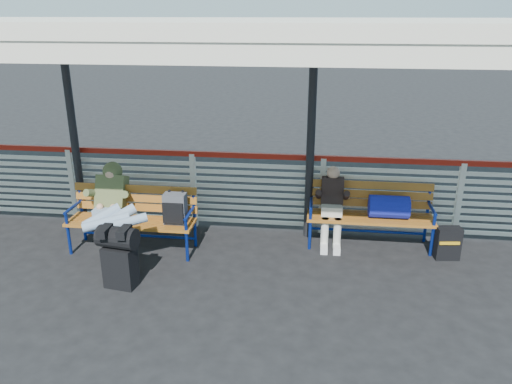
# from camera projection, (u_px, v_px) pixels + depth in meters

# --- Properties ---
(ground) EXTENTS (60.00, 60.00, 0.00)m
(ground) POSITION_uv_depth(u_px,v_px,m) (159.00, 286.00, 6.26)
(ground) COLOR black
(ground) RESTS_ON ground
(fence) EXTENTS (12.08, 0.08, 1.24)m
(fence) POSITION_uv_depth(u_px,v_px,m) (194.00, 187.00, 7.81)
(fence) COLOR silver
(fence) RESTS_ON ground
(canopy) EXTENTS (12.60, 3.60, 3.16)m
(canopy) POSITION_uv_depth(u_px,v_px,m) (165.00, 30.00, 6.03)
(canopy) COLOR silver
(canopy) RESTS_ON ground
(luggage_stack) EXTENTS (0.52, 0.34, 0.81)m
(luggage_stack) POSITION_uv_depth(u_px,v_px,m) (119.00, 255.00, 6.12)
(luggage_stack) COLOR black
(luggage_stack) RESTS_ON ground
(bench_left) EXTENTS (1.80, 0.56, 0.92)m
(bench_left) POSITION_uv_depth(u_px,v_px,m) (144.00, 212.00, 7.04)
(bench_left) COLOR #A4611F
(bench_left) RESTS_ON ground
(bench_right) EXTENTS (1.80, 0.56, 0.92)m
(bench_right) POSITION_uv_depth(u_px,v_px,m) (379.00, 208.00, 7.17)
(bench_right) COLOR #A4611F
(bench_right) RESTS_ON ground
(traveler_man) EXTENTS (0.94, 1.64, 0.77)m
(traveler_man) POSITION_uv_depth(u_px,v_px,m) (112.00, 213.00, 6.71)
(traveler_man) COLOR #7F94AB
(traveler_man) RESTS_ON ground
(companion_person) EXTENTS (0.32, 0.66, 1.15)m
(companion_person) POSITION_uv_depth(u_px,v_px,m) (332.00, 205.00, 7.23)
(companion_person) COLOR beige
(companion_person) RESTS_ON ground
(suitcase_side) EXTENTS (0.35, 0.24, 0.46)m
(suitcase_side) POSITION_uv_depth(u_px,v_px,m) (448.00, 243.00, 6.89)
(suitcase_side) COLOR black
(suitcase_side) RESTS_ON ground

